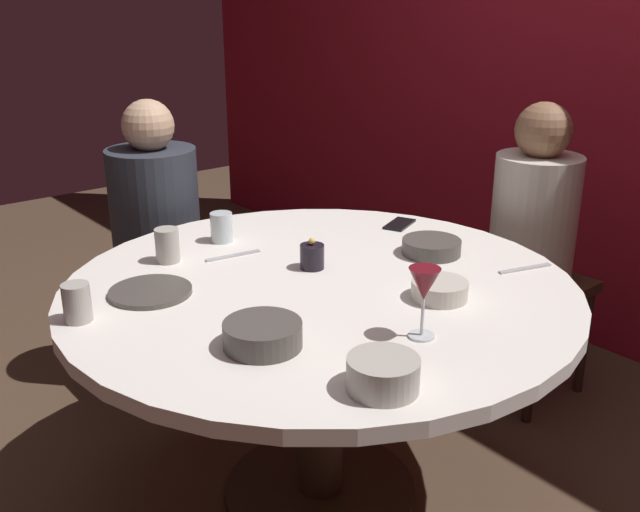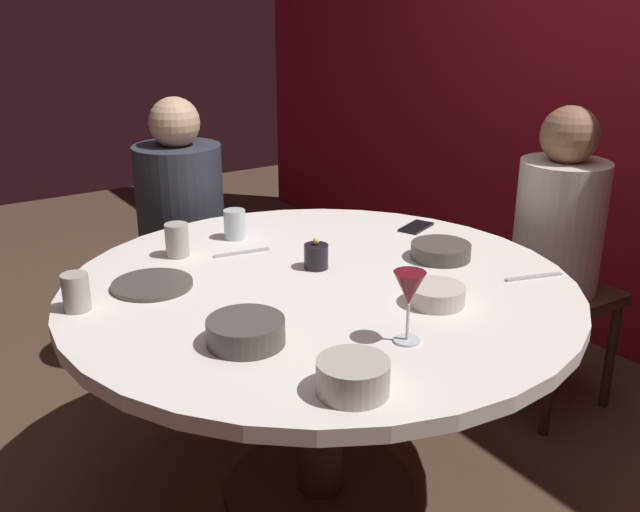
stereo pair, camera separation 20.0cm
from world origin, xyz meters
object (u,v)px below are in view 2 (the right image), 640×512
(cup_by_right_diner, at_px, (177,240))
(candle_holder, at_px, (316,256))
(dining_table, at_px, (320,325))
(dinner_plate, at_px, (152,285))
(bowl_sauce_side, at_px, (441,251))
(seated_diner_back, at_px, (559,227))
(bowl_small_white, at_px, (353,377))
(seated_diner_left, at_px, (180,206))
(cup_by_left_diner, at_px, (76,292))
(bowl_salad_center, at_px, (246,331))
(wine_glass, at_px, (409,291))
(cell_phone, at_px, (416,227))
(cup_near_candle, at_px, (235,224))
(bowl_serving_large, at_px, (436,295))

(cup_by_right_diner, bearing_deg, candle_holder, 43.33)
(dining_table, relative_size, dinner_plate, 6.46)
(dining_table, height_order, bowl_sauce_side, bowl_sauce_side)
(seated_diner_back, distance_m, bowl_small_white, 1.39)
(seated_diner_left, relative_size, cup_by_left_diner, 11.42)
(dinner_plate, distance_m, bowl_salad_center, 0.45)
(wine_glass, height_order, cup_by_right_diner, wine_glass)
(seated_diner_back, bearing_deg, wine_glass, 21.62)
(cell_phone, xyz_separation_m, cup_near_candle, (-0.25, -0.57, 0.04))
(bowl_sauce_side, bearing_deg, bowl_serving_large, -44.18)
(dining_table, xyz_separation_m, cup_by_right_diner, (-0.42, -0.25, 0.19))
(cup_by_left_diner, bearing_deg, dining_table, 73.05)
(wine_glass, xyz_separation_m, bowl_sauce_side, (-0.37, 0.45, -0.10))
(bowl_serving_large, xyz_separation_m, bowl_salad_center, (-0.07, -0.52, 0.01))
(bowl_sauce_side, distance_m, cup_by_left_diner, 1.07)
(seated_diner_back, bearing_deg, bowl_serving_large, 18.92)
(seated_diner_back, relative_size, bowl_sauce_side, 6.18)
(dining_table, height_order, seated_diner_left, seated_diner_left)
(cell_phone, height_order, bowl_small_white, bowl_small_white)
(dining_table, bearing_deg, bowl_sauce_side, 84.45)
(cell_phone, bearing_deg, dinner_plate, -112.61)
(wine_glass, bearing_deg, dining_table, 176.15)
(dining_table, bearing_deg, dinner_plate, -119.37)
(bowl_salad_center, bearing_deg, candle_holder, 128.24)
(wine_glass, height_order, cell_phone, wine_glass)
(bowl_small_white, distance_m, cup_by_right_diner, 0.95)
(bowl_sauce_side, xyz_separation_m, cup_near_candle, (-0.52, -0.44, 0.02))
(bowl_salad_center, bearing_deg, bowl_serving_large, 81.95)
(seated_diner_left, xyz_separation_m, cell_phone, (0.77, 0.55, 0.03))
(candle_holder, height_order, bowl_small_white, candle_holder)
(candle_holder, height_order, dinner_plate, candle_holder)
(dinner_plate, height_order, bowl_salad_center, bowl_salad_center)
(seated_diner_left, height_order, cup_near_candle, seated_diner_left)
(candle_holder, bearing_deg, cell_phone, 104.38)
(bowl_serving_large, relative_size, cup_near_candle, 1.57)
(seated_diner_left, height_order, bowl_sauce_side, seated_diner_left)
(bowl_serving_large, bearing_deg, bowl_small_white, -61.54)
(bowl_salad_center, relative_size, cup_by_right_diner, 1.78)
(candle_holder, bearing_deg, bowl_small_white, -26.89)
(bowl_small_white, height_order, cup_near_candle, cup_near_candle)
(cup_by_right_diner, bearing_deg, bowl_salad_center, -8.73)
(seated_diner_left, relative_size, cup_by_right_diner, 10.81)
(bowl_serving_large, distance_m, cup_by_right_diner, 0.83)
(seated_diner_back, distance_m, cup_by_right_diner, 1.34)
(seated_diner_left, xyz_separation_m, bowl_sauce_side, (1.04, 0.42, 0.05))
(dining_table, distance_m, seated_diner_back, 1.03)
(seated_diner_back, xyz_separation_m, bowl_small_white, (0.53, -1.29, 0.05))
(wine_glass, xyz_separation_m, cell_phone, (-0.64, 0.58, -0.12))
(bowl_salad_center, distance_m, cup_near_candle, 0.77)
(bowl_serving_large, bearing_deg, bowl_salad_center, -98.05)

